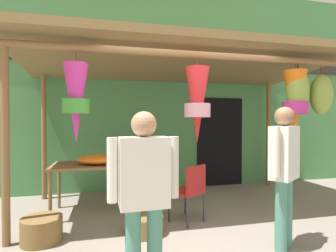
% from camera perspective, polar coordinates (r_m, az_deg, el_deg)
% --- Properties ---
extents(ground_plane, '(30.00, 30.00, 0.00)m').
position_cam_1_polar(ground_plane, '(3.80, 6.35, -21.66)').
color(ground_plane, gray).
extents(shop_facade, '(10.23, 0.29, 4.47)m').
position_cam_1_polar(shop_facade, '(5.92, -1.49, 8.44)').
color(shop_facade, '#47844C').
rests_on(shop_facade, ground_plane).
extents(market_stall_canopy, '(5.27, 2.44, 2.66)m').
position_cam_1_polar(market_stall_canopy, '(4.46, 4.97, 11.36)').
color(market_stall_canopy, brown).
rests_on(market_stall_canopy, ground_plane).
extents(display_table, '(1.27, 0.82, 0.79)m').
position_cam_1_polar(display_table, '(4.44, -15.72, -8.82)').
color(display_table, brown).
rests_on(display_table, ground_plane).
extents(flower_heap_on_table, '(0.71, 0.50, 0.15)m').
position_cam_1_polar(flower_heap_on_table, '(4.33, -14.26, -6.95)').
color(flower_heap_on_table, orange).
rests_on(flower_heap_on_table, display_table).
extents(folding_chair, '(0.55, 0.55, 0.84)m').
position_cam_1_polar(folding_chair, '(3.92, 4.85, -13.24)').
color(folding_chair, '#AD1E1E').
rests_on(folding_chair, ground_plane).
extents(wicker_basket_by_table, '(0.50, 0.50, 0.24)m').
position_cam_1_polar(wicker_basket_by_table, '(3.69, -5.16, -20.41)').
color(wicker_basket_by_table, brown).
rests_on(wicker_basket_by_table, ground_plane).
extents(wicker_basket_spare, '(0.48, 0.48, 0.30)m').
position_cam_1_polar(wicker_basket_spare, '(3.77, -25.65, -19.53)').
color(wicker_basket_spare, brown).
rests_on(wicker_basket_spare, ground_plane).
extents(customer_foreground, '(0.59, 0.24, 1.55)m').
position_cam_1_polar(customer_foreground, '(2.23, -5.23, -13.49)').
color(customer_foreground, '#4C8E7A').
rests_on(customer_foreground, ground_plane).
extents(passerby_at_right, '(0.50, 0.41, 1.63)m').
position_cam_1_polar(passerby_at_right, '(3.33, 23.81, -7.77)').
color(passerby_at_right, '#4C8E7A').
rests_on(passerby_at_right, ground_plane).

